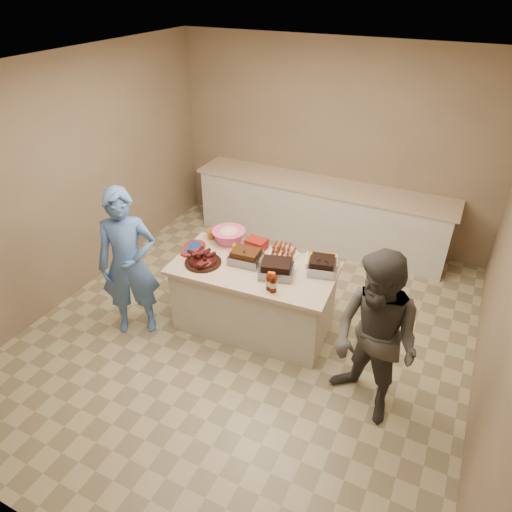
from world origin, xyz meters
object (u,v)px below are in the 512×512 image
at_px(rib_platter, 203,263).
at_px(bbq_bottle_b, 273,291).
at_px(guest_gray, 363,406).
at_px(roasting_pan, 321,272).
at_px(coleslaw_bowl, 229,242).
at_px(plastic_cup, 212,238).
at_px(guest_blue, 140,326).
at_px(mustard_bottle, 235,253).
at_px(island, 254,326).
at_px(bbq_bottle_a, 269,289).

height_order(rib_platter, bbq_bottle_b, bbq_bottle_b).
bearing_deg(guest_gray, rib_platter, -162.10).
relative_size(rib_platter, roasting_pan, 1.42).
bearing_deg(bbq_bottle_b, coleslaw_bowl, 142.99).
relative_size(plastic_cup, guest_blue, 0.07).
distance_m(mustard_bottle, guest_gray, 2.00).
relative_size(bbq_bottle_b, plastic_cup, 1.92).
distance_m(island, guest_gray, 1.49).
relative_size(roasting_pan, plastic_cup, 2.44).
relative_size(mustard_bottle, plastic_cup, 1.18).
bearing_deg(mustard_bottle, rib_platter, -120.78).
distance_m(bbq_bottle_a, mustard_bottle, 0.75).
xyz_separation_m(bbq_bottle_a, guest_blue, (-1.45, -0.29, -0.79)).
height_order(plastic_cup, guest_blue, plastic_cup).
bearing_deg(mustard_bottle, bbq_bottle_b, -34.46).
height_order(rib_platter, mustard_bottle, rib_platter).
height_order(island, guest_gray, island).
bearing_deg(guest_blue, roasting_pan, -9.08).
bearing_deg(rib_platter, roasting_pan, 18.63).
bearing_deg(mustard_bottle, guest_gray, -22.63).
bearing_deg(guest_blue, mustard_bottle, 8.11).
bearing_deg(roasting_pan, coleslaw_bowl, 162.01).
distance_m(rib_platter, guest_blue, 1.10).
height_order(coleslaw_bowl, bbq_bottle_a, coleslaw_bowl).
bearing_deg(island, coleslaw_bowl, 141.99).
bearing_deg(bbq_bottle_b, roasting_pan, 59.14).
distance_m(coleslaw_bowl, mustard_bottle, 0.23).
height_order(island, roasting_pan, roasting_pan).
bearing_deg(island, guest_blue, -157.31).
relative_size(coleslaw_bowl, guest_gray, 0.23).
bearing_deg(roasting_pan, guest_blue, -169.20).
height_order(roasting_pan, bbq_bottle_b, bbq_bottle_b).
xyz_separation_m(roasting_pan, guest_gray, (0.73, -0.77, -0.79)).
height_order(plastic_cup, guest_gray, plastic_cup).
bearing_deg(guest_blue, bbq_bottle_a, -21.43).
distance_m(bbq_bottle_b, plastic_cup, 1.19).
distance_m(roasting_pan, plastic_cup, 1.34).
xyz_separation_m(rib_platter, bbq_bottle_b, (0.85, -0.12, 0.00)).
distance_m(mustard_bottle, guest_blue, 1.36).
bearing_deg(mustard_bottle, bbq_bottle_a, -35.33).
distance_m(island, plastic_cup, 1.09).
height_order(coleslaw_bowl, guest_gray, coleslaw_bowl).
bearing_deg(rib_platter, plastic_cup, 111.08).
bearing_deg(plastic_cup, bbq_bottle_b, -30.13).
xyz_separation_m(coleslaw_bowl, guest_blue, (-0.68, -0.89, -0.79)).
distance_m(island, bbq_bottle_a, 0.90).
bearing_deg(guest_gray, island, -172.53).
distance_m(island, mustard_bottle, 0.86).
height_order(rib_platter, coleslaw_bowl, coleslaw_bowl).
relative_size(bbq_bottle_a, guest_blue, 0.12).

